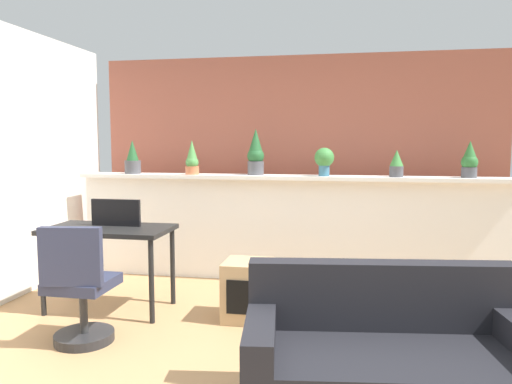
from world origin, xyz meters
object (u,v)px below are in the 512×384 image
at_px(potted_plant_0, 133,159).
at_px(office_chair, 80,294).
at_px(potted_plant_3, 324,159).
at_px(potted_plant_5, 470,160).
at_px(potted_plant_2, 256,154).
at_px(side_cube_shelf, 248,290).
at_px(couch, 388,366).
at_px(potted_plant_1, 192,160).
at_px(tv_monitor, 116,213).
at_px(desk, 109,237).
at_px(potted_plant_4, 397,164).

distance_m(potted_plant_0, office_chair, 2.16).
xyz_separation_m(potted_plant_3, potted_plant_5, (1.43, 0.04, -0.00)).
bearing_deg(potted_plant_2, potted_plant_0, -177.12).
distance_m(office_chair, side_cube_shelf, 1.35).
xyz_separation_m(potted_plant_3, couch, (0.47, -2.45, -1.04)).
xyz_separation_m(potted_plant_1, potted_plant_2, (0.69, 0.08, 0.07)).
distance_m(potted_plant_2, office_chair, 2.40).
height_order(tv_monitor, office_chair, tv_monitor).
height_order(desk, office_chair, office_chair).
distance_m(potted_plant_2, potted_plant_3, 0.74).
height_order(potted_plant_1, couch, potted_plant_1).
height_order(potted_plant_5, tv_monitor, potted_plant_5).
bearing_deg(desk, side_cube_shelf, -0.58).
height_order(potted_plant_3, potted_plant_4, potted_plant_3).
height_order(potted_plant_4, desk, potted_plant_4).
xyz_separation_m(potted_plant_4, couch, (-0.25, -2.45, -1.00)).
bearing_deg(office_chair, potted_plant_0, 102.81).
bearing_deg(potted_plant_2, office_chair, -115.82).
bearing_deg(desk, potted_plant_2, 47.68).
relative_size(potted_plant_0, side_cube_shelf, 0.75).
bearing_deg(tv_monitor, side_cube_shelf, -4.31).
relative_size(potted_plant_5, side_cube_shelf, 0.73).
bearing_deg(desk, tv_monitor, 65.91).
xyz_separation_m(potted_plant_0, potted_plant_2, (1.39, 0.07, 0.07)).
relative_size(office_chair, couch, 0.55).
bearing_deg(potted_plant_4, potted_plant_2, 177.25).
distance_m(potted_plant_0, desk, 1.34).
bearing_deg(office_chair, potted_plant_1, 82.10).
distance_m(potted_plant_2, desk, 1.79).
distance_m(office_chair, couch, 2.24).
bearing_deg(potted_plant_2, potted_plant_5, -0.83).
relative_size(potted_plant_3, office_chair, 0.32).
relative_size(potted_plant_2, potted_plant_3, 1.68).
distance_m(potted_plant_3, tv_monitor, 2.14).
distance_m(tv_monitor, couch, 2.73).
bearing_deg(potted_plant_1, couch, -52.14).
relative_size(potted_plant_2, potted_plant_4, 1.80).
bearing_deg(potted_plant_0, side_cube_shelf, -36.75).
bearing_deg(couch, desk, 150.50).
height_order(potted_plant_4, tv_monitor, potted_plant_4).
distance_m(potted_plant_0, potted_plant_4, 2.85).
xyz_separation_m(potted_plant_3, potted_plant_4, (0.72, 0.01, -0.04)).
relative_size(potted_plant_1, side_cube_shelf, 0.75).
bearing_deg(tv_monitor, potted_plant_4, 22.79).
bearing_deg(tv_monitor, potted_plant_2, 46.67).
relative_size(potted_plant_1, potted_plant_2, 0.75).
xyz_separation_m(potted_plant_1, tv_monitor, (-0.38, -1.06, -0.44)).
distance_m(desk, couch, 2.69).
relative_size(potted_plant_0, office_chair, 0.41).
relative_size(potted_plant_1, potted_plant_5, 1.02).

